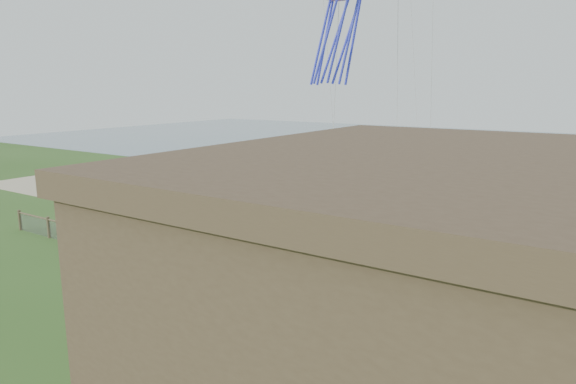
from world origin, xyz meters
name	(u,v)px	position (x,y,z in m)	size (l,w,h in m)	color
ground	(146,357)	(0.00, 0.00, 0.00)	(160.00, 160.00, 0.00)	#33571E
sand_beach	(401,216)	(0.00, 22.00, 0.00)	(72.00, 20.00, 0.02)	#C8B291
ocean	(520,150)	(0.00, 66.00, 0.00)	(160.00, 68.00, 0.02)	slate
chainlink_fence	(258,283)	(0.00, 6.00, 0.55)	(36.20, 0.20, 1.25)	brown
picnic_table	(275,328)	(2.71, 3.39, 0.33)	(1.56, 1.18, 0.66)	brown
octopus_kite	(339,10)	(-1.28, 15.06, 12.51)	(3.84, 2.71, 7.90)	#F95727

